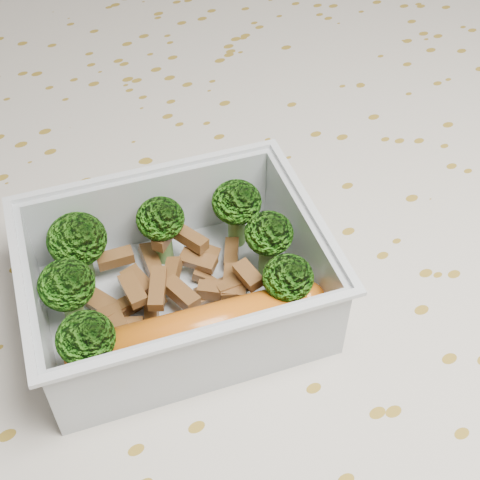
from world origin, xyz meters
TOP-DOWN VIEW (x-y plane):
  - dining_table at (0.00, 0.00)m, footprint 1.40×0.90m
  - tablecloth at (0.00, 0.00)m, footprint 1.46×0.96m
  - lunch_container at (-0.05, -0.01)m, footprint 0.19×0.16m
  - broccoli_florets at (-0.05, 0.01)m, footprint 0.15×0.12m
  - meat_pile at (-0.05, 0.00)m, footprint 0.10×0.08m
  - sausage at (-0.05, -0.04)m, footprint 0.14×0.05m

SIDE VIEW (x-z plane):
  - dining_table at x=0.00m, z-range 0.29..1.04m
  - tablecloth at x=0.00m, z-range 0.62..0.81m
  - meat_pile at x=-0.05m, z-range 0.76..0.79m
  - lunch_container at x=-0.05m, z-range 0.75..0.81m
  - sausage at x=-0.05m, z-range 0.77..0.79m
  - broccoli_florets at x=-0.05m, z-range 0.77..0.82m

